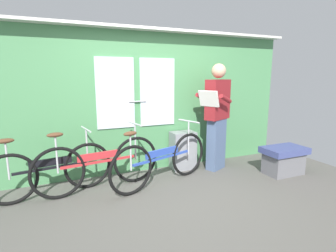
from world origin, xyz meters
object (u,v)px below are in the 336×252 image
(bicycle_leaning_behind, at_px, (162,160))
(trash_bin_by_wall, at_px, (183,150))
(bicycle_by_pole, at_px, (51,170))
(passenger_reading_newspaper, at_px, (217,115))
(bench_seat_corner, at_px, (284,160))
(bicycle_near_door, at_px, (99,164))

(bicycle_leaning_behind, distance_m, trash_bin_by_wall, 0.76)
(bicycle_by_pole, height_order, passenger_reading_newspaper, passenger_reading_newspaper)
(bicycle_leaning_behind, relative_size, passenger_reading_newspaper, 0.96)
(bicycle_by_pole, bearing_deg, bench_seat_corner, -19.22)
(bicycle_by_pole, xyz_separation_m, trash_bin_by_wall, (2.09, 0.28, -0.03))
(bicycle_leaning_behind, relative_size, bench_seat_corner, 2.44)
(bicycle_near_door, distance_m, bench_seat_corner, 2.93)
(bicycle_near_door, bearing_deg, bicycle_leaning_behind, -18.84)
(passenger_reading_newspaper, bearing_deg, bicycle_leaning_behind, -12.71)
(passenger_reading_newspaper, height_order, trash_bin_by_wall, passenger_reading_newspaper)
(passenger_reading_newspaper, xyz_separation_m, bench_seat_corner, (0.89, -0.64, -0.71))
(bicycle_near_door, relative_size, bicycle_leaning_behind, 1.04)
(bicycle_near_door, relative_size, trash_bin_by_wall, 2.74)
(trash_bin_by_wall, distance_m, bench_seat_corner, 1.66)
(bicycle_by_pole, distance_m, trash_bin_by_wall, 2.10)
(trash_bin_by_wall, bearing_deg, bicycle_leaning_behind, -140.06)
(bicycle_near_door, height_order, trash_bin_by_wall, bicycle_near_door)
(bicycle_leaning_behind, relative_size, bicycle_by_pole, 1.06)
(bicycle_leaning_behind, bearing_deg, bicycle_by_pole, 153.19)
(bicycle_near_door, xyz_separation_m, bicycle_by_pole, (-0.62, 0.05, -0.02))
(trash_bin_by_wall, height_order, bench_seat_corner, trash_bin_by_wall)
(bicycle_by_pole, bearing_deg, trash_bin_by_wall, -1.87)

